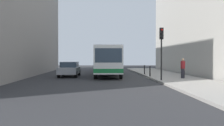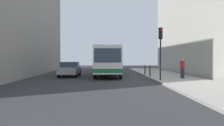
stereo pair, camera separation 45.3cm
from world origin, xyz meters
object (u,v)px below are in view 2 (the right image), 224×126
object	(u,v)px
traffic_light	(161,44)
pedestrian_near_signal	(183,68)
car_behind_bus	(103,65)
bollard_near	(150,71)
bollard_mid	(145,70)
bus	(108,59)
car_beside_bus	(70,69)

from	to	relation	value
traffic_light	pedestrian_near_signal	distance (m)	3.53
pedestrian_near_signal	car_behind_bus	bearing A→B (deg)	-115.79
bollard_near	bollard_mid	distance (m)	3.06
bollard_near	pedestrian_near_signal	size ratio (longest dim) A/B	0.56
bus	bollard_mid	distance (m)	4.06
traffic_light	bollard_mid	distance (m)	7.58
traffic_light	bollard_mid	world-z (taller)	traffic_light
bus	traffic_light	size ratio (longest dim) A/B	2.70
bollard_mid	pedestrian_near_signal	xyz separation A→B (m)	(2.38, -5.39, 0.37)
bus	bollard_near	size ratio (longest dim) A/B	11.64
traffic_light	car_behind_bus	bearing A→B (deg)	104.51
pedestrian_near_signal	bus	bearing A→B (deg)	-89.34
car_beside_bus	car_behind_bus	distance (m)	12.03
car_beside_bus	pedestrian_near_signal	xyz separation A→B (m)	(10.14, -4.37, 0.21)
car_behind_bus	car_beside_bus	bearing A→B (deg)	77.67
car_behind_bus	bollard_mid	bearing A→B (deg)	116.47
car_behind_bus	bollard_near	world-z (taller)	car_behind_bus
car_behind_bus	pedestrian_near_signal	world-z (taller)	pedestrian_near_signal
bus	car_behind_bus	xyz separation A→B (m)	(-0.58, 10.63, -0.94)
pedestrian_near_signal	traffic_light	bearing A→B (deg)	-10.94
bollard_near	bus	bearing A→B (deg)	142.59
bollard_mid	bollard_near	bearing A→B (deg)	-90.00
car_behind_bus	pedestrian_near_signal	distance (m)	17.37
traffic_light	bollard_near	distance (m)	4.77
traffic_light	pedestrian_near_signal	xyz separation A→B (m)	(2.28, 1.80, -2.01)
car_beside_bus	bollard_mid	size ratio (longest dim) A/B	4.67
car_beside_bus	bollard_near	xyz separation A→B (m)	(7.76, -2.04, -0.16)
car_behind_bus	traffic_light	bearing A→B (deg)	107.92
bollard_mid	pedestrian_near_signal	size ratio (longest dim) A/B	0.56
traffic_light	bollard_mid	bearing A→B (deg)	90.80
car_beside_bus	bollard_mid	distance (m)	7.83
bus	bollard_mid	world-z (taller)	bus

